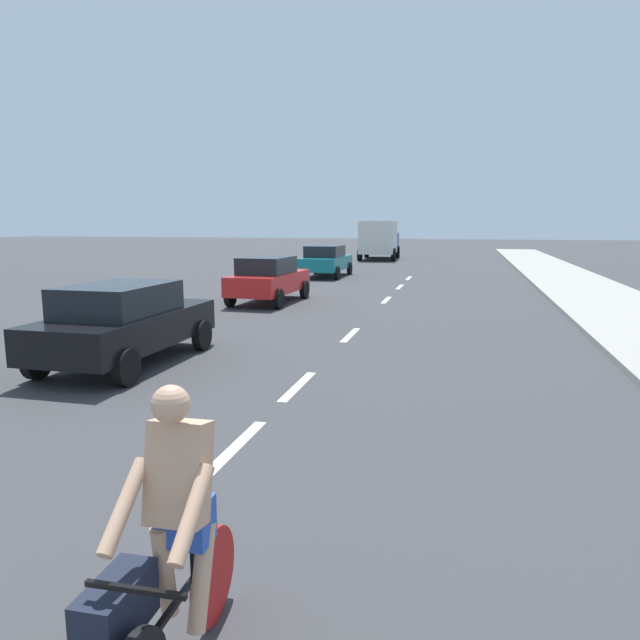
{
  "coord_description": "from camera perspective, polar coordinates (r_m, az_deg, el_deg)",
  "views": [
    {
      "loc": [
        2.63,
        2.97,
        2.72
      ],
      "look_at": [
        0.32,
        12.2,
        1.1
      ],
      "focal_mm": 32.4,
      "sensor_mm": 36.0,
      "label": 1
    }
  ],
  "objects": [
    {
      "name": "delivery_truck",
      "position": [
        43.2,
        5.89,
        7.98
      ],
      "size": [
        2.86,
        6.33,
        2.8
      ],
      "rotation": [
        0.0,
        0.0,
        0.04
      ],
      "color": "#23478C",
      "rests_on": "ground"
    },
    {
      "name": "parked_car_red",
      "position": [
        19.74,
        -5.11,
        4.13
      ],
      "size": [
        1.97,
        4.03,
        1.57
      ],
      "rotation": [
        0.0,
        0.0,
        -0.04
      ],
      "color": "red",
      "rests_on": "ground"
    },
    {
      "name": "parked_car_black",
      "position": [
        11.7,
        -18.75,
        -0.12
      ],
      "size": [
        1.96,
        4.22,
        1.57
      ],
      "rotation": [
        0.0,
        0.0,
        -0.0
      ],
      "color": "black",
      "rests_on": "ground"
    },
    {
      "name": "lane_stripe_5",
      "position": [
        20.53,
        6.57,
        1.98
      ],
      "size": [
        0.16,
        1.8,
        0.01
      ],
      "primitive_type": "cube",
      "color": "white",
      "rests_on": "ground"
    },
    {
      "name": "lane_stripe_6",
      "position": [
        24.8,
        7.89,
        3.27
      ],
      "size": [
        0.16,
        1.8,
        0.01
      ],
      "primitive_type": "cube",
      "color": "white",
      "rests_on": "ground"
    },
    {
      "name": "ground_plane",
      "position": [
        17.45,
        5.21,
        0.64
      ],
      "size": [
        160.0,
        160.0,
        0.0
      ],
      "primitive_type": "plane",
      "color": "#38383A"
    },
    {
      "name": "sidewalk_strip",
      "position": [
        19.78,
        27.65,
        0.84
      ],
      "size": [
        3.6,
        80.0,
        0.14
      ],
      "primitive_type": "cube",
      "color": "#9E998E",
      "rests_on": "ground"
    },
    {
      "name": "lane_stripe_3",
      "position": [
        9.75,
        -2.2,
        -6.53
      ],
      "size": [
        0.16,
        1.8,
        0.01
      ],
      "primitive_type": "cube",
      "color": "white",
      "rests_on": "ground"
    },
    {
      "name": "lane_stripe_4",
      "position": [
        14.09,
        3.02,
        -1.48
      ],
      "size": [
        0.16,
        1.8,
        0.01
      ],
      "primitive_type": "cube",
      "color": "white",
      "rests_on": "ground"
    },
    {
      "name": "cyclist",
      "position": [
        3.71,
        -15.03,
        -21.31
      ],
      "size": [
        0.63,
        1.71,
        1.82
      ],
      "rotation": [
        0.0,
        0.0,
        3.17
      ],
      "color": "black",
      "rests_on": "ground"
    },
    {
      "name": "lane_stripe_2",
      "position": [
        7.31,
        -8.32,
        -12.25
      ],
      "size": [
        0.16,
        1.8,
        0.01
      ],
      "primitive_type": "cube",
      "color": "white",
      "rests_on": "ground"
    },
    {
      "name": "parked_car_teal",
      "position": [
        29.16,
        0.57,
        5.95
      ],
      "size": [
        2.04,
        4.38,
        1.57
      ],
      "rotation": [
        0.0,
        0.0,
        -0.01
      ],
      "color": "#14727A",
      "rests_on": "ground"
    },
    {
      "name": "lane_stripe_7",
      "position": [
        28.71,
        8.76,
        4.1
      ],
      "size": [
        0.16,
        1.8,
        0.01
      ],
      "primitive_type": "cube",
      "color": "white",
      "rests_on": "ground"
    }
  ]
}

